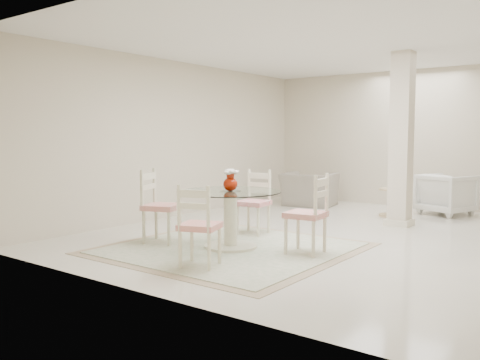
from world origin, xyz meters
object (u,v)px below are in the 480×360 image
Objects in this scene: dining_chair_west at (157,200)px; armchair_white at (446,194)px; column at (401,140)px; side_table at (392,204)px; red_vase at (230,180)px; dining_chair_south at (198,220)px; dining_chair_east at (311,208)px; dining_table at (230,219)px; recliner_taupe at (309,189)px; dining_chair_north at (255,197)px.

dining_chair_west reaches higher than armchair_white.
dining_chair_west is 1.33× the size of armchair_white.
side_table is at bearing 116.81° from column.
side_table is (1.68, 4.03, -0.34)m from dining_chair_west.
red_vase is 0.28× the size of dining_chair_south.
red_vase is 0.26× the size of dining_chair_east.
armchair_white reaches higher than dining_table.
red_vase is at bearing -78.65° from dining_chair_east.
recliner_taupe is (-0.17, 4.38, -0.24)m from dining_chair_west.
dining_table is at bearing -110.97° from column.
dining_chair_north is 3.91m from armchair_white.
dining_chair_west is (-0.67, -1.29, 0.03)m from dining_chair_north.
side_table is at bearing 159.03° from recliner_taupe.
dining_table is at bearing 146.31° from red_vase.
dining_chair_south is 4.70m from side_table.
armchair_white is 1.05m from side_table.
column reaches higher than dining_chair_west.
column reaches higher than dining_chair_south.
dining_table is 1.04m from dining_chair_west.
dining_chair_south is (-0.66, -1.26, -0.04)m from dining_chair_east.
column is 9.84× the size of red_vase.
column is at bearing -63.19° from side_table.
armchair_white is at bearing 48.05° from side_table.
armchair_white is at bearing 72.69° from red_vase.
recliner_taupe is at bearing -93.82° from dining_chair_south.
recliner_taupe is at bearing 105.72° from red_vase.
side_table is (1.01, 2.74, -0.31)m from dining_chair_north.
dining_table is 4.59× the size of red_vase.
recliner_taupe is (-1.46, 5.03, -0.19)m from dining_chair_south.
dining_table is 1.24× the size of recliner_taupe.
dining_chair_east is at bearing 109.20° from recliner_taupe.
column is at bearing -52.64° from dining_chair_west.
red_vase is 0.27× the size of dining_chair_north.
dining_table is 1.17× the size of dining_chair_west.
column is 2.54× the size of dining_chair_east.
dining_chair_east is 2.16× the size of side_table.
red_vase is (-1.11, -2.91, -0.48)m from column.
recliner_taupe is at bearing 30.23° from armchair_white.
dining_chair_south is 2.02× the size of side_table.
dining_chair_east is (0.97, 0.30, -0.31)m from red_vase.
red_vase is 3.83m from side_table.
dining_chair_west reaches higher than dining_table.
dining_table is 1.18× the size of dining_chair_east.
dining_chair_south is at bearing 99.67° from armchair_white.
dining_chair_west reaches higher than dining_chair_east.
dining_chair_north reaches higher than side_table.
dining_chair_west is 2.19× the size of side_table.
column reaches higher than dining_table.
recliner_taupe is at bearing -156.61° from dining_chair_east.
column is 2.65× the size of dining_chair_north.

